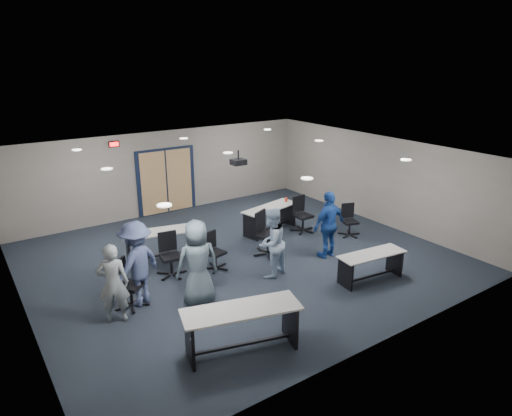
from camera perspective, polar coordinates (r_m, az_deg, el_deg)
floor at (r=11.81m, az=-2.01°, el=-6.29°), size 10.00×10.00×0.00m
back_wall at (r=15.16m, az=-11.25°, el=4.40°), size 10.00×0.04×2.70m
front_wall at (r=8.16m, az=15.30°, el=-8.42°), size 10.00×0.04×2.70m
left_wall at (r=9.79m, az=-27.74°, el=-5.34°), size 0.04×9.00×2.70m
right_wall at (r=14.49m, az=14.89°, el=3.49°), size 0.04×9.00×2.70m
ceiling at (r=10.96m, az=-2.16°, el=6.63°), size 10.00×9.00×0.04m
double_door at (r=15.20m, az=-11.13°, el=3.28°), size 2.00×0.07×2.20m
exit_sign at (r=14.35m, az=-17.34°, el=7.63°), size 0.32×0.07×0.18m
ceiling_projector at (r=11.59m, az=-2.21°, el=5.79°), size 0.35×0.32×0.37m
ceiling_can_lights at (r=11.17m, az=-2.85°, el=6.70°), size 6.24×5.74×0.02m
table_front_left at (r=8.14m, az=-1.82°, el=-14.06°), size 2.17×1.21×0.84m
table_front_right at (r=10.86m, az=14.20°, el=-6.56°), size 1.70×0.74×0.67m
table_back_left at (r=11.82m, az=-11.77°, el=-3.89°), size 1.97×1.01×1.05m
table_back_right at (r=13.41m, az=1.80°, el=-0.82°), size 1.94×0.99×0.88m
chair_back_a at (r=10.90m, az=-10.63°, el=-5.82°), size 0.74×0.74×1.04m
chair_back_b at (r=11.10m, az=-5.10°, el=-5.42°), size 0.70×0.70×0.93m
chair_back_c at (r=11.80m, az=1.55°, el=-3.24°), size 0.97×0.97×1.16m
chair_back_d at (r=13.44m, az=5.92°, el=-0.82°), size 0.68×0.68×1.05m
chair_loose_left at (r=9.81m, az=-15.46°, el=-9.12°), size 0.91×0.91×1.03m
chair_loose_right at (r=13.35m, az=11.66°, el=-1.54°), size 0.75×0.75×0.93m
person_gray at (r=9.26m, az=-17.43°, el=-8.96°), size 0.70×0.60×1.62m
person_plaid at (r=9.50m, az=-7.33°, el=-6.79°), size 0.98×0.73×1.83m
person_lightblue at (r=10.59m, az=1.92°, el=-4.38°), size 0.97×0.86×1.67m
person_navy at (r=11.74m, az=9.09°, el=-2.06°), size 1.06×0.51×1.75m
person_back at (r=9.70m, az=-14.69°, el=-6.76°), size 1.35×1.13×1.82m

